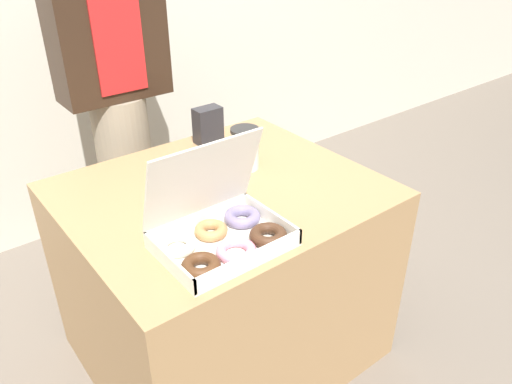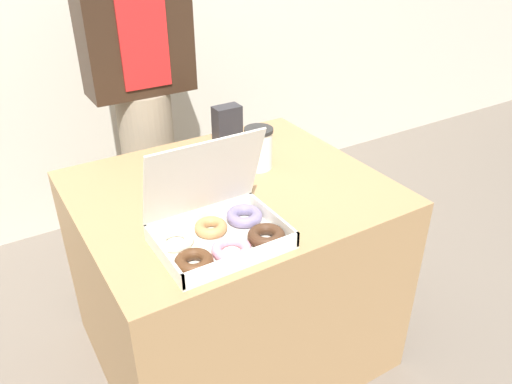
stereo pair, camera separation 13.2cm
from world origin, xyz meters
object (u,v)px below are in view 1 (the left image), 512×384
object	(u,v)px
donut_box	(221,231)
person_customer	(116,94)
coffee_cup	(245,148)
napkin_holder	(208,125)

from	to	relation	value
donut_box	person_customer	size ratio (longest dim) A/B	0.22
coffee_cup	napkin_holder	xyz separation A→B (m)	(0.02, 0.26, -0.00)
napkin_holder	coffee_cup	bearing A→B (deg)	-94.40
coffee_cup	napkin_holder	distance (m)	0.26
donut_box	napkin_holder	world-z (taller)	donut_box
donut_box	coffee_cup	world-z (taller)	donut_box
person_customer	coffee_cup	bearing A→B (deg)	-71.75
coffee_cup	napkin_holder	size ratio (longest dim) A/B	1.05
napkin_holder	person_customer	xyz separation A→B (m)	(-0.21, 0.33, 0.08)
donut_box	coffee_cup	xyz separation A→B (m)	(0.32, 0.32, 0.03)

